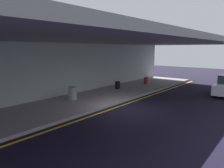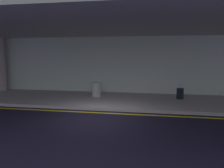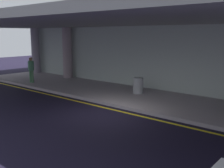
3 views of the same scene
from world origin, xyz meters
name	(u,v)px [view 2 (image 2 of 3)]	position (x,y,z in m)	size (l,w,h in m)	color
ground_plane	(96,117)	(0.00, 0.00, 0.00)	(60.00, 60.00, 0.00)	black
sidewalk	(109,100)	(0.00, 3.10, 0.07)	(26.00, 4.20, 0.15)	gray
lane_stripe_yellow	(100,113)	(0.00, 0.65, 0.00)	(26.00, 0.14, 0.01)	yellow
support_column_left_mid	(1,64)	(-8.00, 4.74, 1.97)	(0.68, 0.68, 3.65)	gray
ceiling_overhang	(108,29)	(0.00, 2.60, 3.95)	(28.00, 13.20, 0.30)	gray
terminal_back_wall	(115,66)	(0.00, 5.35, 1.90)	(26.00, 0.30, 3.80)	#AAB5AE
suitcase_upright_secondary	(180,94)	(3.95, 3.71, 0.46)	(0.36, 0.22, 0.90)	black
trash_bin_steel	(96,89)	(-0.89, 3.64, 0.57)	(0.56, 0.56, 0.85)	gray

